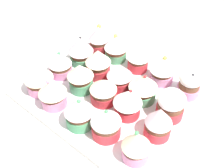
{
  "coord_description": "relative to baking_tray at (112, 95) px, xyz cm",
  "views": [
    {
      "loc": [
        30.16,
        -35.76,
        48.43
      ],
      "look_at": [
        0.0,
        0.0,
        4.2
      ],
      "focal_mm": 44.45,
      "sensor_mm": 36.0,
      "label": 1
    }
  ],
  "objects": [
    {
      "name": "ground_plane",
      "position": [
        0.0,
        0.0,
        -2.1
      ],
      "size": [
        180.0,
        180.0,
        3.0
      ],
      "primitive_type": "cube",
      "color": "beige"
    },
    {
      "name": "cupcake_7",
      "position": [
        -0.11,
        -3.04,
        3.88
      ],
      "size": [
        6.23,
        6.23,
        6.43
      ],
      "color": "#D1333D",
      "rests_on": "baking_tray"
    },
    {
      "name": "cupcake_13",
      "position": [
        6.54,
        3.19,
        4.4
      ],
      "size": [
        6.68,
        6.68,
        7.49
      ],
      "color": "#4C9E6B",
      "rests_on": "baking_tray"
    },
    {
      "name": "cupcake_9",
      "position": [
        14.82,
        -3.19,
        4.52
      ],
      "size": [
        5.55,
        5.55,
        7.76
      ],
      "color": "#D1333D",
      "rests_on": "baking_tray"
    },
    {
      "name": "cupcake_0",
      "position": [
        -13.73,
        -10.27,
        4.27
      ],
      "size": [
        6.87,
        6.87,
        6.96
      ],
      "color": "pink",
      "rests_on": "baking_tray"
    },
    {
      "name": "cupcake_4",
      "position": [
        14.62,
        -10.37,
        4.36
      ],
      "size": [
        5.6,
        5.6,
        7.53
      ],
      "color": "pink",
      "rests_on": "baking_tray"
    },
    {
      "name": "cupcake_16",
      "position": [
        -7.83,
        10.91,
        4.46
      ],
      "size": [
        6.29,
        6.29,
        7.7
      ],
      "color": "#4C9E6B",
      "rests_on": "baking_tray"
    },
    {
      "name": "cupcake_15",
      "position": [
        -13.69,
        10.59,
        4.7
      ],
      "size": [
        5.64,
        5.64,
        8.22
      ],
      "color": "#D1333D",
      "rests_on": "baking_tray"
    },
    {
      "name": "napkin",
      "position": [
        -28.53,
        3.42,
        -0.3
      ],
      "size": [
        13.36,
        11.71,
        0.6
      ],
      "primitive_type": "cube",
      "rotation": [
        0.0,
        0.0,
        0.08
      ],
      "color": "white",
      "rests_on": "ground_plane"
    },
    {
      "name": "cupcake_12",
      "position": [
        0.16,
        2.79,
        4.21
      ],
      "size": [
        6.16,
        6.16,
        7.01
      ],
      "color": "#D1333D",
      "rests_on": "baking_tray"
    },
    {
      "name": "cupcake_17",
      "position": [
        -0.72,
        11.27,
        4.04
      ],
      "size": [
        5.8,
        5.8,
        6.56
      ],
      "color": "#D1333D",
      "rests_on": "baking_tray"
    },
    {
      "name": "cupcake_11",
      "position": [
        -6.86,
        2.84,
        4.66
      ],
      "size": [
        6.35,
        6.35,
        7.76
      ],
      "color": "#D1333D",
      "rests_on": "baking_tray"
    },
    {
      "name": "cupcake_14",
      "position": [
        14.03,
        2.85,
        4.14
      ],
      "size": [
        6.14,
        6.14,
        7.02
      ],
      "color": "#D1333D",
      "rests_on": "baking_tray"
    },
    {
      "name": "cupcake_18",
      "position": [
        6.48,
        11.29,
        4.46
      ],
      "size": [
        6.35,
        6.35,
        7.67
      ],
      "color": "pink",
      "rests_on": "baking_tray"
    },
    {
      "name": "cupcake_8",
      "position": [
        6.74,
        -2.79,
        4.38
      ],
      "size": [
        6.36,
        6.36,
        7.34
      ],
      "color": "#D1333D",
      "rests_on": "baking_tray"
    },
    {
      "name": "cupcake_3",
      "position": [
        6.81,
        -9.91,
        4.23
      ],
      "size": [
        6.21,
        6.21,
        7.38
      ],
      "color": "#D1333D",
      "rests_on": "baking_tray"
    },
    {
      "name": "cupcake_10",
      "position": [
        -13.82,
        3.74,
        4.66
      ],
      "size": [
        6.61,
        6.61,
        7.92
      ],
      "color": "#4C9E6B",
      "rests_on": "baking_tray"
    },
    {
      "name": "cupcake_6",
      "position": [
        -6.59,
        -3.65,
        4.56
      ],
      "size": [
        6.25,
        6.25,
        7.47
      ],
      "color": "#4C9E6B",
      "rests_on": "baking_tray"
    },
    {
      "name": "baking_tray",
      "position": [
        0.0,
        0.0,
        0.0
      ],
      "size": [
        39.83,
        32.71,
        1.2
      ],
      "color": "silver",
      "rests_on": "ground_plane"
    },
    {
      "name": "cupcake_1",
      "position": [
        -7.77,
        -11.22,
        4.33
      ],
      "size": [
        6.43,
        6.43,
        7.35
      ],
      "color": "pink",
      "rests_on": "baking_tray"
    },
    {
      "name": "cupcake_2",
      "position": [
        0.75,
        -11.46,
        4.22
      ],
      "size": [
        6.23,
        6.23,
        7.28
      ],
      "color": "#4C9E6B",
      "rests_on": "baking_tray"
    },
    {
      "name": "cupcake_19",
      "position": [
        13.9,
        11.31,
        4.08
      ],
      "size": [
        5.5,
        5.5,
        7.05
      ],
      "color": "pink",
      "rests_on": "baking_tray"
    },
    {
      "name": "cupcake_5",
      "position": [
        -14.45,
        -3.07,
        3.78
      ],
      "size": [
        5.92,
        5.92,
        6.56
      ],
      "color": "pink",
      "rests_on": "baking_tray"
    }
  ]
}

